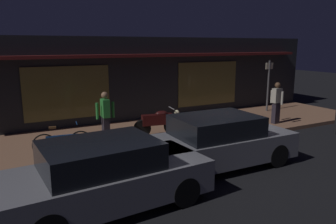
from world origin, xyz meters
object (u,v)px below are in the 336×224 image
object	(u,v)px
bicycle_parked	(63,142)
sign_post	(268,83)
person_bystander	(277,102)
parked_car_far	(219,141)
motorcycle	(158,122)
parked_car_near	(106,175)
person_photographer	(105,116)

from	to	relation	value
bicycle_parked	sign_post	distance (m)	10.14
person_bystander	parked_car_far	distance (m)	5.26
motorcycle	parked_car_near	xyz separation A→B (m)	(-3.08, -3.87, 0.06)
sign_post	parked_car_far	world-z (taller)	sign_post
parked_car_far	motorcycle	bearing A→B (deg)	96.38
motorcycle	bicycle_parked	world-z (taller)	motorcycle
motorcycle	person_bystander	size ratio (longest dim) A/B	1.02
bicycle_parked	sign_post	xyz separation A→B (m)	(9.90, 1.96, 1.00)
motorcycle	person_bystander	xyz separation A→B (m)	(4.99, -0.60, 0.38)
person_bystander	parked_car_near	size ratio (longest dim) A/B	0.40
sign_post	person_bystander	bearing A→B (deg)	-127.26
person_bystander	parked_car_far	size ratio (longest dim) A/B	0.41
motorcycle	parked_car_far	size ratio (longest dim) A/B	0.41
bicycle_parked	parked_car_near	distance (m)	3.40
motorcycle	parked_car_far	xyz separation A→B (m)	(0.34, -3.03, 0.06)
bicycle_parked	person_bystander	size ratio (longest dim) A/B	0.99
sign_post	person_photographer	bearing A→B (deg)	-170.48
parked_car_near	parked_car_far	bearing A→B (deg)	13.81
person_bystander	parked_car_near	world-z (taller)	person_bystander
bicycle_parked	parked_car_far	size ratio (longest dim) A/B	0.40
parked_car_near	sign_post	bearing A→B (deg)	28.98
person_photographer	person_bystander	distance (m)	6.89
motorcycle	parked_car_near	world-z (taller)	parked_car_near
bicycle_parked	parked_car_far	distance (m)	4.47
sign_post	parked_car_near	distance (m)	11.06
parked_car_near	person_bystander	bearing A→B (deg)	22.06
motorcycle	sign_post	xyz separation A→B (m)	(6.56, 1.47, 0.86)
bicycle_parked	sign_post	size ratio (longest dim) A/B	0.69
person_photographer	parked_car_far	xyz separation A→B (m)	(2.21, -3.09, -0.32)
person_bystander	parked_car_near	bearing A→B (deg)	-157.94
person_bystander	sign_post	bearing A→B (deg)	52.74
parked_car_near	bicycle_parked	bearing A→B (deg)	94.29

